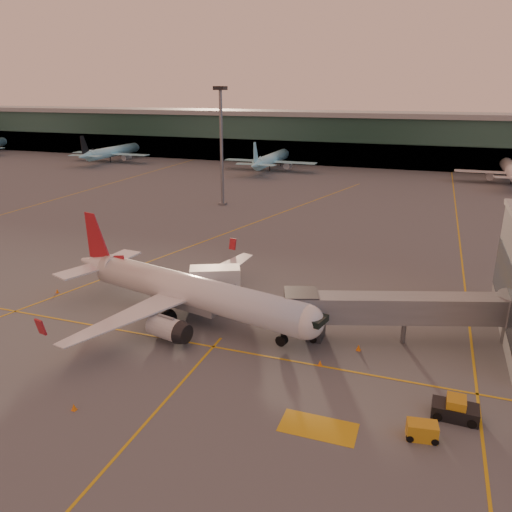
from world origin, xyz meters
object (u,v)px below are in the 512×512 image
(gpu_cart, at_px, (422,431))
(pushback_tug, at_px, (455,410))
(catering_truck, at_px, (216,283))
(main_airplane, at_px, (186,291))

(gpu_cart, distance_m, pushback_tug, 4.24)
(catering_truck, height_order, gpu_cart, catering_truck)
(catering_truck, bearing_deg, pushback_tug, -52.02)
(main_airplane, relative_size, gpu_cart, 13.89)
(pushback_tug, bearing_deg, main_airplane, 163.48)
(catering_truck, xyz_separation_m, pushback_tug, (27.18, -14.34, -1.90))
(main_airplane, distance_m, gpu_cart, 29.21)
(main_airplane, relative_size, catering_truck, 5.25)
(main_airplane, bearing_deg, catering_truck, 88.22)
(main_airplane, bearing_deg, pushback_tug, -4.80)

